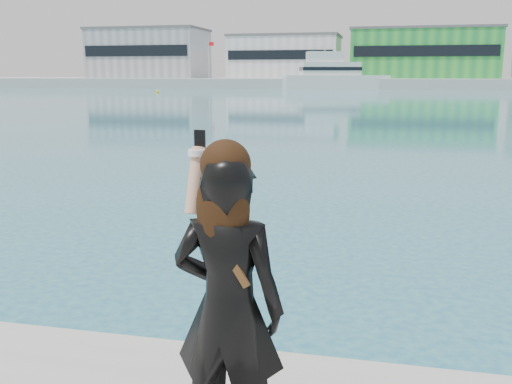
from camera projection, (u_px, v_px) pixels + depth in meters
The scene contains 9 objects.
far_quay at pixel (383, 83), 127.68m from camera, with size 320.00×40.00×2.00m, color #9E9E99.
warehouse_grey_left at pixel (149, 53), 136.20m from camera, with size 26.52×16.36×11.50m.
warehouse_white at pixel (285, 57), 129.31m from camera, with size 24.48×15.35×9.50m.
warehouse_green at pixel (423, 53), 122.76m from camera, with size 30.60×16.36×10.50m.
flagpole_left at pixel (209, 57), 126.11m from camera, with size 1.28×0.16×8.00m.
flagpole_right at pixel (498, 55), 113.21m from camera, with size 1.28×0.16×8.00m.
motor_yacht at pixel (333, 75), 110.43m from camera, with size 20.87×11.40×9.39m.
buoy_far at pixel (157, 93), 91.36m from camera, with size 0.50×0.50×0.50m, color #F7F20D.
woman at pixel (228, 300), 3.14m from camera, with size 0.66×0.45×1.85m.
Camera 1 is at (0.65, -3.11, 2.96)m, focal length 40.00 mm.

